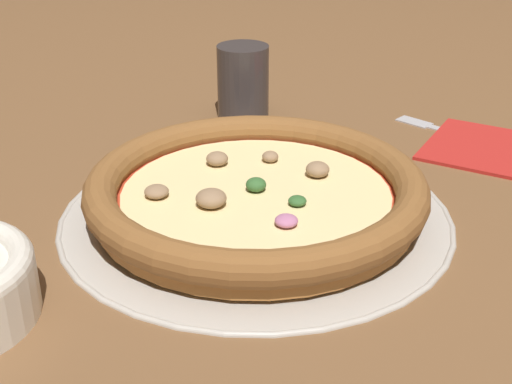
{
  "coord_description": "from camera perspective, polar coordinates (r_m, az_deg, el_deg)",
  "views": [
    {
      "loc": [
        0.38,
        0.49,
        0.33
      ],
      "look_at": [
        0.0,
        0.0,
        0.03
      ],
      "focal_mm": 50.0,
      "sensor_mm": 36.0,
      "label": 1
    }
  ],
  "objects": [
    {
      "name": "napkin",
      "position": [
        0.9,
        18.03,
        3.46
      ],
      "size": [
        0.19,
        0.18,
        0.01
      ],
      "rotation": [
        0.0,
        0.0,
        0.39
      ],
      "color": "#B2231E",
      "rests_on": "ground_plane"
    },
    {
      "name": "fork",
      "position": [
        0.94,
        15.74,
        4.55
      ],
      "size": [
        0.05,
        0.19,
        0.0
      ],
      "rotation": [
        0.0,
        0.0,
        4.86
      ],
      "color": "#B7B7BC",
      "rests_on": "ground_plane"
    },
    {
      "name": "ground_plane",
      "position": [
        0.7,
        0.0,
        -1.94
      ],
      "size": [
        3.0,
        3.0,
        0.0
      ],
      "primitive_type": "plane",
      "color": "brown"
    },
    {
      "name": "pizza_tray",
      "position": [
        0.7,
        0.0,
        -1.73
      ],
      "size": [
        0.39,
        0.39,
        0.01
      ],
      "color": "#B7B2A8",
      "rests_on": "ground_plane"
    },
    {
      "name": "pizza",
      "position": [
        0.69,
        -0.01,
        0.07
      ],
      "size": [
        0.33,
        0.33,
        0.04
      ],
      "color": "#A86B33",
      "rests_on": "pizza_tray"
    },
    {
      "name": "drinking_cup",
      "position": [
        0.94,
        -1.04,
        8.76
      ],
      "size": [
        0.07,
        0.07,
        0.1
      ],
      "color": "#383333",
      "rests_on": "ground_plane"
    }
  ]
}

